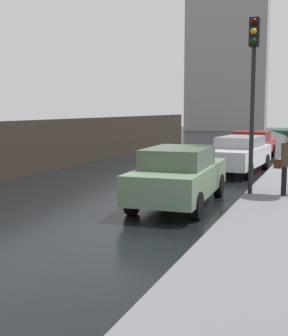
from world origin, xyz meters
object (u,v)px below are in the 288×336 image
car_green_mid_road (179,175)px  traffic_light (253,74)px  car_white_far_lane (239,154)px  car_red_far_ahead (252,144)px

car_green_mid_road → traffic_light: bearing=41.6°
car_green_mid_road → traffic_light: 3.40m
traffic_light → car_white_far_lane: bearing=103.2°
car_white_far_lane → traffic_light: size_ratio=0.99×
car_white_far_lane → traffic_light: 5.92m
car_red_far_ahead → car_green_mid_road: bearing=-88.6°
traffic_light → car_green_mid_road: bearing=-135.8°
car_green_mid_road → car_red_far_ahead: bearing=87.3°
car_green_mid_road → car_red_far_ahead: 12.11m
car_red_far_ahead → car_white_far_lane: 5.44m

